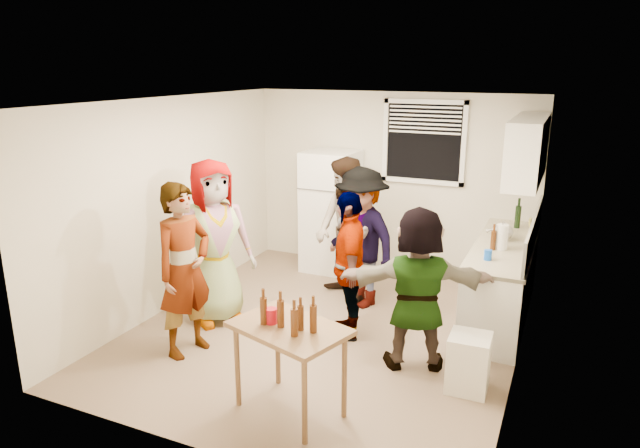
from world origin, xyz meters
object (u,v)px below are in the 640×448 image
at_px(guest_stripe, 190,350).
at_px(guest_orange, 414,364).
at_px(blue_cup, 487,260).
at_px(serving_table, 291,410).
at_px(kettle, 502,240).
at_px(wine_bottle, 517,228).
at_px(guest_back_left, 345,299).
at_px(guest_black, 348,334).
at_px(refrigerator, 331,211).
at_px(red_cup, 272,323).
at_px(beer_bottle_counter, 492,250).
at_px(trash_bin, 468,364).
at_px(guest_grey, 218,319).
at_px(beer_bottle_table, 301,330).
at_px(guest_back_right, 360,304).

bearing_deg(guest_stripe, guest_orange, -59.79).
height_order(blue_cup, serving_table, blue_cup).
xyz_separation_m(kettle, wine_bottle, (0.10, 0.60, 0.00)).
bearing_deg(guest_back_left, guest_black, -27.91).
bearing_deg(refrigerator, blue_cup, -30.31).
xyz_separation_m(refrigerator, red_cup, (0.92, -3.40, -0.06)).
xyz_separation_m(beer_bottle_counter, blue_cup, (0.00, -0.37, -0.00)).
distance_m(trash_bin, guest_stripe, 2.79).
xyz_separation_m(guest_grey, guest_stripe, (0.17, -0.76, 0.00)).
bearing_deg(guest_grey, beer_bottle_table, -91.81).
height_order(refrigerator, guest_back_right, refrigerator).
bearing_deg(trash_bin, guest_black, 157.88).
height_order(serving_table, guest_black, serving_table).
distance_m(beer_bottle_counter, blue_cup, 0.37).
relative_size(wine_bottle, serving_table, 0.30).
height_order(refrigerator, beer_bottle_table, refrigerator).
distance_m(refrigerator, guest_grey, 2.34).
xyz_separation_m(beer_bottle_table, guest_stripe, (-1.55, 0.53, -0.79)).
height_order(guest_grey, guest_stripe, guest_grey).
relative_size(wine_bottle, beer_bottle_counter, 1.30).
xyz_separation_m(refrigerator, guest_black, (1.01, -1.87, -0.85)).
bearing_deg(guest_back_right, serving_table, -53.29).
xyz_separation_m(wine_bottle, guest_back_left, (-1.88, -0.99, -0.90)).
xyz_separation_m(wine_bottle, serving_table, (-1.42, -3.39, -0.90)).
bearing_deg(guest_grey, trash_bin, -60.95).
height_order(beer_bottle_table, guest_orange, beer_bottle_table).
distance_m(trash_bin, serving_table, 1.64).
relative_size(guest_back_right, guest_orange, 1.06).
bearing_deg(wine_bottle, beer_bottle_counter, -98.39).
bearing_deg(red_cup, trash_bin, 33.39).
relative_size(blue_cup, guest_grey, 0.06).
bearing_deg(serving_table, kettle, 64.73).
bearing_deg(guest_back_right, refrigerator, 159.94).
height_order(red_cup, guest_black, red_cup).
xyz_separation_m(wine_bottle, blue_cup, (-0.15, -1.38, 0.00)).
distance_m(red_cup, guest_back_left, 2.56).
bearing_deg(guest_back_left, trash_bin, -0.66).
distance_m(guest_grey, guest_back_left, 1.61).
xyz_separation_m(serving_table, guest_back_left, (-0.46, 2.40, 0.00)).
relative_size(trash_bin, serving_table, 0.57).
xyz_separation_m(trash_bin, red_cup, (-1.47, -0.97, 0.54)).
bearing_deg(guest_back_left, red_cup, -44.28).
bearing_deg(guest_back_left, wine_bottle, 66.44).
relative_size(red_cup, guest_back_left, 0.07).
distance_m(guest_back_right, guest_orange, 1.54).
relative_size(kettle, guest_black, 0.16).
height_order(red_cup, guest_back_left, red_cup).
distance_m(guest_back_left, guest_black, 0.97).
height_order(refrigerator, guest_grey, refrigerator).
distance_m(wine_bottle, guest_orange, 2.48).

